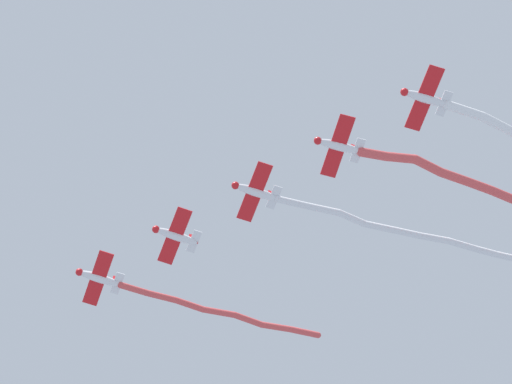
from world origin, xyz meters
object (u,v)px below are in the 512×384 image
at_px(airplane_lead, 99,278).
at_px(airplane_slot, 338,146).
at_px(airplane_left_wing, 175,236).
at_px(airplane_right_wing, 255,192).
at_px(airplane_trail, 425,98).

xyz_separation_m(airplane_lead, airplane_slot, (-25.11, -1.88, 0.75)).
relative_size(airplane_lead, airplane_left_wing, 1.00).
xyz_separation_m(airplane_lead, airplane_right_wing, (-16.75, -1.25, 0.50)).
distance_m(airplane_right_wing, airplane_slot, 8.39).
xyz_separation_m(airplane_slot, airplane_trail, (-8.38, -0.62, 0.25)).
bearing_deg(airplane_right_wing, airplane_lead, -50.42).
height_order(airplane_lead, airplane_slot, airplane_slot).
distance_m(airplane_left_wing, airplane_slot, 16.79).
distance_m(airplane_left_wing, airplane_right_wing, 8.40).
bearing_deg(airplane_lead, airplane_slot, 128.89).
bearing_deg(airplane_lead, airplane_left_wing, 128.87).
bearing_deg(airplane_lead, airplane_trail, 128.88).
relative_size(airplane_lead, airplane_right_wing, 1.00).
bearing_deg(airplane_right_wing, airplane_left_wing, -50.41).
bearing_deg(airplane_right_wing, airplane_trail, 129.58).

